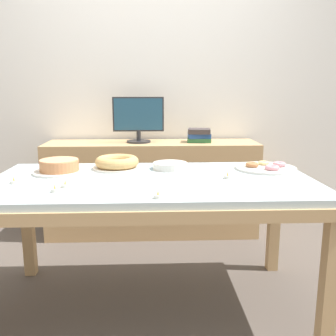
# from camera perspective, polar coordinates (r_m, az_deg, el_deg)

# --- Properties ---
(ground_plane) EXTENTS (12.00, 12.00, 0.00)m
(ground_plane) POSITION_cam_1_polar(r_m,az_deg,el_deg) (2.34, -2.18, -19.97)
(ground_plane) COLOR #564C44
(wall_back) EXTENTS (8.00, 0.10, 2.60)m
(wall_back) POSITION_cam_1_polar(r_m,az_deg,el_deg) (3.44, -2.51, 12.93)
(wall_back) COLOR white
(wall_back) RESTS_ON ground
(dining_table) EXTENTS (1.79, 0.94, 0.76)m
(dining_table) POSITION_cam_1_polar(r_m,az_deg,el_deg) (2.06, -2.33, -3.92)
(dining_table) COLOR silver
(dining_table) RESTS_ON ground
(sideboard) EXTENTS (1.78, 0.44, 0.80)m
(sideboard) POSITION_cam_1_polar(r_m,az_deg,el_deg) (3.25, -2.36, -3.07)
(sideboard) COLOR tan
(sideboard) RESTS_ON ground
(computer_monitor) EXTENTS (0.42, 0.20, 0.38)m
(computer_monitor) POSITION_cam_1_polar(r_m,az_deg,el_deg) (3.15, -4.49, 7.32)
(computer_monitor) COLOR #262628
(computer_monitor) RESTS_ON sideboard
(book_stack) EXTENTS (0.21, 0.20, 0.11)m
(book_stack) POSITION_cam_1_polar(r_m,az_deg,el_deg) (3.19, 4.82, 5.00)
(book_stack) COLOR #2D6638
(book_stack) RESTS_ON sideboard
(cake_chocolate_round) EXTENTS (0.31, 0.31, 0.08)m
(cake_chocolate_round) POSITION_cam_1_polar(r_m,az_deg,el_deg) (2.26, -16.16, 0.18)
(cake_chocolate_round) COLOR silver
(cake_chocolate_round) RESTS_ON dining_table
(cake_golden_bundt) EXTENTS (0.30, 0.30, 0.08)m
(cake_golden_bundt) POSITION_cam_1_polar(r_m,az_deg,el_deg) (2.31, -7.71, 0.79)
(cake_golden_bundt) COLOR silver
(cake_golden_bundt) RESTS_ON dining_table
(pastry_platter) EXTENTS (0.37, 0.37, 0.04)m
(pastry_platter) POSITION_cam_1_polar(r_m,az_deg,el_deg) (2.36, 14.75, 0.11)
(pastry_platter) COLOR silver
(pastry_platter) RESTS_ON dining_table
(plate_stack) EXTENTS (0.21, 0.21, 0.04)m
(plate_stack) POSITION_cam_1_polar(r_m,az_deg,el_deg) (2.28, 0.38, 0.35)
(plate_stack) COLOR silver
(plate_stack) RESTS_ON dining_table
(tealight_right_edge) EXTENTS (0.04, 0.04, 0.04)m
(tealight_right_edge) POSITION_cam_1_polar(r_m,az_deg,el_deg) (1.92, -15.30, -2.57)
(tealight_right_edge) COLOR silver
(tealight_right_edge) RESTS_ON dining_table
(tealight_left_edge) EXTENTS (0.04, 0.04, 0.04)m
(tealight_left_edge) POSITION_cam_1_polar(r_m,az_deg,el_deg) (1.85, -16.78, -3.21)
(tealight_left_edge) COLOR silver
(tealight_left_edge) RESTS_ON dining_table
(tealight_near_front) EXTENTS (0.04, 0.04, 0.04)m
(tealight_near_front) POSITION_cam_1_polar(r_m,az_deg,el_deg) (2.08, -22.36, -1.94)
(tealight_near_front) COLOR silver
(tealight_near_front) RESTS_ON dining_table
(tealight_near_cakes) EXTENTS (0.04, 0.04, 0.04)m
(tealight_near_cakes) POSITION_cam_1_polar(r_m,az_deg,el_deg) (2.07, 9.12, -1.31)
(tealight_near_cakes) COLOR silver
(tealight_near_cakes) RESTS_ON dining_table
(tealight_centre) EXTENTS (0.04, 0.04, 0.04)m
(tealight_centre) POSITION_cam_1_polar(r_m,az_deg,el_deg) (1.67, -1.45, -4.31)
(tealight_centre) COLOR silver
(tealight_centre) RESTS_ON dining_table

